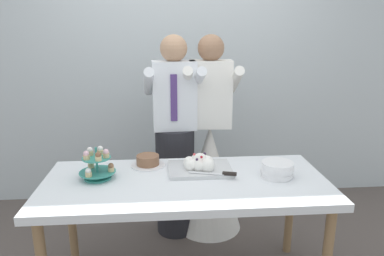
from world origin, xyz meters
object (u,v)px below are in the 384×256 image
person_bride (209,164)px  cupcake_stand (97,165)px  person_groom (175,149)px  plate_stack (277,169)px  main_cake_tray (200,165)px  dessert_table (186,191)px  round_cake (148,161)px

person_bride → cupcake_stand: bearing=-140.2°
cupcake_stand → person_groom: 0.82m
person_groom → person_bride: bearing=8.0°
person_groom → cupcake_stand: bearing=-129.1°
person_groom → person_bride: (0.29, 0.04, -0.16)m
plate_stack → person_bride: 0.85m
main_cake_tray → person_groom: bearing=105.2°
dessert_table → plate_stack: plate_stack is taller
plate_stack → person_bride: bearing=115.0°
person_groom → person_bride: 0.34m
plate_stack → round_cake: size_ratio=0.88×
cupcake_stand → plate_stack: size_ratio=1.09×
cupcake_stand → round_cake: (0.31, 0.20, -0.06)m
plate_stack → round_cake: plate_stack is taller
person_bride → round_cake: bearing=-136.1°
round_cake → person_groom: bearing=65.0°
main_cake_tray → cupcake_stand: bearing=-173.6°
round_cake → person_bride: bearing=43.9°
main_cake_tray → plate_stack: main_cake_tray is taller
dessert_table → cupcake_stand: cupcake_stand is taller
dessert_table → person_bride: (0.25, 0.74, -0.12)m
plate_stack → person_groom: person_groom is taller
dessert_table → plate_stack: 0.61m
round_cake → cupcake_stand: bearing=-147.7°
person_groom → person_bride: size_ratio=1.00×
round_cake → person_groom: person_groom is taller
main_cake_tray → person_bride: bearing=76.7°
main_cake_tray → plate_stack: 0.50m
dessert_table → round_cake: size_ratio=7.50×
cupcake_stand → person_groom: (0.51, 0.63, -0.12)m
dessert_table → main_cake_tray: size_ratio=4.17×
cupcake_stand → plate_stack: bearing=-3.1°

